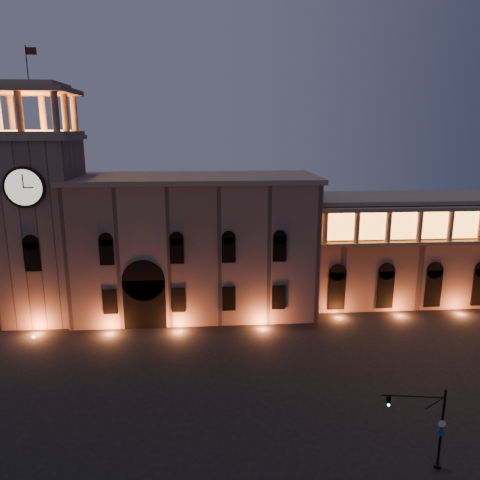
{
  "coord_description": "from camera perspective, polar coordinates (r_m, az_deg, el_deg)",
  "views": [
    {
      "loc": [
        -0.59,
        -36.69,
        23.36
      ],
      "look_at": [
        3.34,
        16.0,
        10.68
      ],
      "focal_mm": 35.0,
      "sensor_mm": 36.0,
      "label": 1
    }
  ],
  "objects": [
    {
      "name": "government_building",
      "position": [
        60.43,
        -5.54,
        -0.54
      ],
      "size": [
        30.8,
        12.8,
        17.6
      ],
      "color": "#886659",
      "rests_on": "ground"
    },
    {
      "name": "clock_tower",
      "position": [
        61.97,
        -22.95,
        2.33
      ],
      "size": [
        9.8,
        9.8,
        32.4
      ],
      "color": "#886659",
      "rests_on": "ground"
    },
    {
      "name": "ground",
      "position": [
        43.5,
        -2.98,
        -19.0
      ],
      "size": [
        160.0,
        160.0,
        0.0
      ],
      "primitive_type": "plane",
      "color": "black",
      "rests_on": "ground"
    },
    {
      "name": "traffic_light",
      "position": [
        37.23,
        22.19,
        -20.33
      ],
      "size": [
        4.45,
        0.93,
        6.16
      ],
      "rotation": [
        0.0,
        0.0,
        -0.15
      ],
      "color": "black",
      "rests_on": "ground"
    },
    {
      "name": "colonnade_wing",
      "position": [
        70.66,
        23.34,
        -0.74
      ],
      "size": [
        40.6,
        11.5,
        14.5
      ],
      "color": "#826153",
      "rests_on": "ground"
    }
  ]
}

